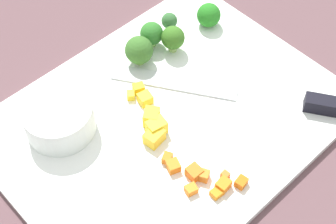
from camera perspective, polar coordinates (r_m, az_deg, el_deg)
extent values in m
plane|color=brown|center=(0.69, 0.00, -1.09)|extent=(4.00, 4.00, 0.00)
cube|color=white|center=(0.69, 0.00, -0.80)|extent=(0.45, 0.35, 0.01)
cylinder|color=white|center=(0.67, -12.00, -0.73)|extent=(0.09, 0.09, 0.04)
cube|color=silver|center=(0.72, 0.69, 3.32)|extent=(0.12, 0.16, 0.00)
cube|color=black|center=(0.71, 17.33, 0.69)|extent=(0.05, 0.06, 0.02)
cube|color=orange|center=(0.62, 6.16, -8.05)|extent=(0.02, 0.02, 0.01)
cube|color=orange|center=(0.63, 2.93, -6.73)|extent=(0.02, 0.02, 0.01)
cube|color=orange|center=(0.63, 8.13, -7.73)|extent=(0.02, 0.01, 0.01)
cube|color=orange|center=(0.63, 6.36, -7.02)|extent=(0.01, 0.01, 0.01)
cube|color=orange|center=(0.63, 3.95, -7.04)|extent=(0.02, 0.02, 0.01)
cube|color=orange|center=(0.64, -0.08, -5.16)|extent=(0.02, 0.02, 0.01)
cube|color=orange|center=(0.63, 0.58, -6.01)|extent=(0.02, 0.02, 0.01)
cube|color=orange|center=(0.62, 5.38, -8.97)|extent=(0.01, 0.01, 0.01)
cube|color=orange|center=(0.62, 2.59, -8.57)|extent=(0.02, 0.02, 0.01)
cube|color=yellow|center=(0.66, -1.28, -1.72)|extent=(0.03, 0.02, 0.02)
cube|color=yellow|center=(0.71, -3.30, 2.59)|extent=(0.02, 0.02, 0.01)
cube|color=yellow|center=(0.70, -4.14, 1.85)|extent=(0.02, 0.02, 0.01)
cube|color=yellow|center=(0.65, -1.52, -2.78)|extent=(0.03, 0.02, 0.02)
cube|color=yellow|center=(0.69, -2.56, 1.49)|extent=(0.02, 0.02, 0.01)
cube|color=yellow|center=(0.67, -1.84, -0.57)|extent=(0.03, 0.03, 0.02)
cylinder|color=#87B35E|center=(0.77, -1.79, 7.83)|extent=(0.01, 0.01, 0.01)
sphere|color=#2F7329|center=(0.75, -1.83, 8.71)|extent=(0.03, 0.03, 0.03)
cylinder|color=#8CB869|center=(0.79, 0.15, 9.50)|extent=(0.01, 0.01, 0.01)
sphere|color=#346634|center=(0.78, 0.16, 10.10)|extent=(0.02, 0.02, 0.02)
cylinder|color=#97BD65|center=(0.76, 0.54, 7.32)|extent=(0.01, 0.01, 0.02)
sphere|color=#396F21|center=(0.75, 0.55, 8.24)|extent=(0.03, 0.03, 0.03)
cylinder|color=#94BF69|center=(0.80, 4.47, 9.91)|extent=(0.01, 0.01, 0.01)
sphere|color=#257C21|center=(0.79, 4.54, 10.68)|extent=(0.04, 0.04, 0.04)
cylinder|color=#91B75C|center=(0.74, -3.17, 5.92)|extent=(0.01, 0.01, 0.01)
sphere|color=#3A6E2A|center=(0.73, -3.23, 6.87)|extent=(0.04, 0.04, 0.04)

